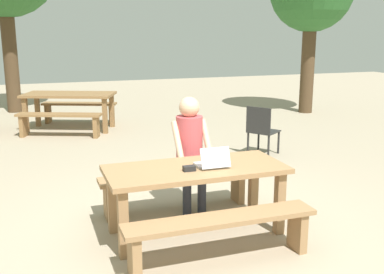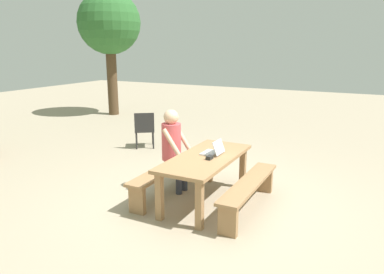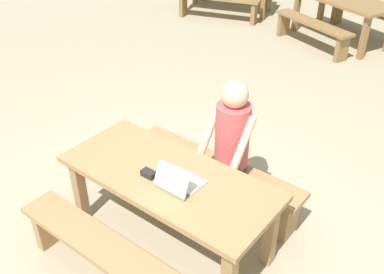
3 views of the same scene
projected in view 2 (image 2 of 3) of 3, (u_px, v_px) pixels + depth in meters
The scene contains 9 objects.
ground_plane at pixel (205, 201), 5.44m from camera, with size 30.00×30.00×0.00m, color tan.
picnic_table_front at pixel (206, 163), 5.29m from camera, with size 1.81×0.79×0.71m.
bench_near at pixel (249, 189), 5.06m from camera, with size 1.78×0.30×0.44m.
bench_far at pixel (167, 174), 5.66m from camera, with size 1.78×0.30×0.44m.
laptop at pixel (213, 150), 5.37m from camera, with size 0.31×0.29×0.22m.
small_pouch at pixel (210, 158), 5.12m from camera, with size 0.12×0.07×0.05m.
person_seated at pixel (173, 144), 5.68m from camera, with size 0.41×0.41×1.32m.
plastic_chair at pixel (145, 129), 8.23m from camera, with size 0.61×0.61×0.83m.
tree_left at pixel (109, 24), 11.72m from camera, with size 2.03×2.03×4.04m.
Camera 2 is at (-4.57, -2.13, 2.27)m, focal length 33.82 mm.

